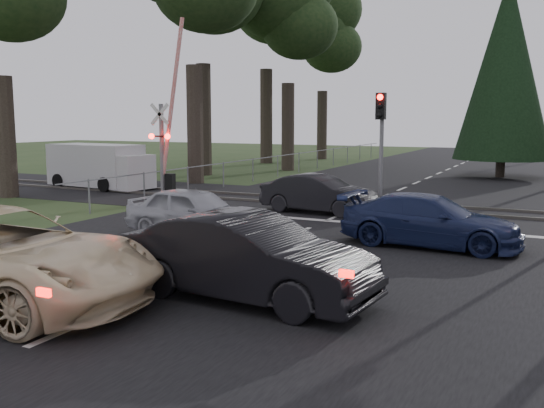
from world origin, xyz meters
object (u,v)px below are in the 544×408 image
Objects in this scene: dark_hatchback at (248,258)px; dark_car_far at (319,194)px; silver_car at (194,213)px; white_van at (102,166)px; crossing_signal at (167,149)px; blue_sedan at (430,221)px; traffic_signal_center at (381,131)px.

dark_hatchback reaches higher than dark_car_far.
silver_car is 0.75× the size of white_van.
dark_hatchback is at bearing -132.04° from silver_car.
crossing_signal reaches higher than blue_sedan.
silver_car is 5.74m from dark_car_far.
dark_hatchback is 0.87× the size of white_van.
traffic_signal_center is at bearing -0.22° from white_van.
traffic_signal_center is 1.02× the size of silver_car.
traffic_signal_center is 3.01m from dark_car_far.
silver_car reaches higher than dark_car_far.
traffic_signal_center is at bearing 8.85° from dark_hatchback.
crossing_signal is 1.29× the size of white_van.
traffic_signal_center is 0.76× the size of white_van.
white_van reaches higher than dark_car_far.
dark_car_far is at bearing -150.33° from traffic_signal_center.
crossing_signal is 1.73× the size of silver_car.
silver_car is 13.05m from white_van.
silver_car is at bearing 47.17° from dark_hatchback.
white_van is (-5.33, 2.29, -1.02)m from crossing_signal.
blue_sedan is at bearing -13.09° from dark_hatchback.
crossing_signal is at bearing 46.55° from dark_hatchback.
dark_car_far is 0.74× the size of white_van.
dark_hatchback is 1.17× the size of dark_car_far.
traffic_signal_center reaches higher than silver_car.
dark_hatchback is 1.04× the size of blue_sedan.
blue_sedan is at bearing -60.97° from traffic_signal_center.
traffic_signal_center is at bearing 31.63° from blue_sedan.
crossing_signal is 7.70m from silver_car.
crossing_signal reaches higher than white_van.
blue_sedan is 17.54m from white_van.
white_van reaches higher than silver_car.
blue_sedan is 6.02m from dark_car_far.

